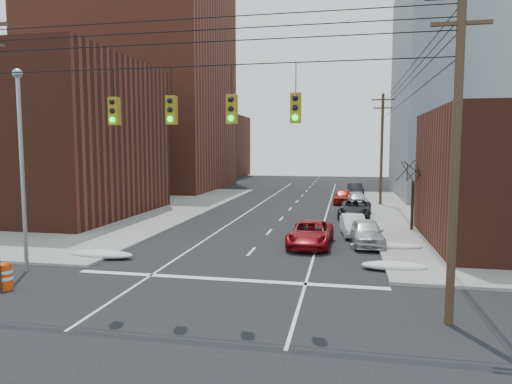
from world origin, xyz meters
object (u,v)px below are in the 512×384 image
at_px(lot_car_c, 81,201).
at_px(parked_car_c, 355,209).
at_px(red_pickup, 310,234).
at_px(parked_car_a, 366,232).
at_px(parked_car_f, 355,189).
at_px(lot_car_a, 117,202).
at_px(parked_car_e, 343,196).
at_px(parked_car_b, 353,225).
at_px(parked_car_d, 358,200).
at_px(lot_car_d, 83,203).
at_px(lot_car_b, 121,201).
at_px(construction_barrel, 5,276).

bearing_deg(lot_car_c, parked_car_c, -100.08).
distance_m(red_pickup, parked_car_a, 3.35).
height_order(parked_car_f, lot_car_a, lot_car_a).
bearing_deg(lot_car_a, parked_car_a, -125.00).
bearing_deg(parked_car_e, lot_car_a, -151.01).
distance_m(parked_car_b, parked_car_d, 14.84).
height_order(parked_car_e, lot_car_d, lot_car_d).
bearing_deg(parked_car_a, parked_car_b, 99.02).
distance_m(lot_car_b, construction_barrel, 24.53).
xyz_separation_m(parked_car_d, parked_car_f, (0.01, 11.74, 0.05)).
xyz_separation_m(parked_car_c, lot_car_d, (-23.22, -2.30, 0.18)).
height_order(lot_car_a, construction_barrel, lot_car_a).
xyz_separation_m(parked_car_a, lot_car_c, (-25.26, 10.45, 0.04)).
distance_m(parked_car_d, parked_car_e, 2.75).
relative_size(parked_car_f, construction_barrel, 4.06).
bearing_deg(parked_car_b, parked_car_a, -82.90).
bearing_deg(parked_car_f, lot_car_b, -148.38).
relative_size(parked_car_c, construction_barrel, 5.08).
height_order(parked_car_e, lot_car_b, parked_car_e).
relative_size(lot_car_d, construction_barrel, 4.32).
distance_m(parked_car_a, parked_car_f, 29.52).
height_order(parked_car_a, parked_car_d, parked_car_a).
relative_size(red_pickup, lot_car_b, 1.12).
distance_m(parked_car_a, lot_car_b, 24.98).
bearing_deg(parked_car_b, parked_car_f, 82.08).
bearing_deg(lot_car_b, parked_car_e, -65.22).
relative_size(parked_car_e, lot_car_b, 0.95).
relative_size(parked_car_b, parked_car_c, 0.76).
relative_size(parked_car_a, lot_car_d, 0.98).
bearing_deg(parked_car_b, construction_barrel, -140.78).
relative_size(red_pickup, parked_car_d, 1.15).
height_order(red_pickup, lot_car_c, lot_car_c).
height_order(parked_car_a, lot_car_a, parked_car_a).
relative_size(parked_car_b, lot_car_d, 0.89).
bearing_deg(parked_car_f, lot_car_d, -145.35).
bearing_deg(lot_car_d, parked_car_f, -65.13).
distance_m(red_pickup, lot_car_d, 22.43).
bearing_deg(lot_car_c, parked_car_b, -117.57).
height_order(parked_car_f, lot_car_c, lot_car_c).
xyz_separation_m(parked_car_a, parked_car_c, (-0.47, 10.67, -0.02)).
bearing_deg(parked_car_f, parked_car_b, -98.58).
bearing_deg(lot_car_a, parked_car_e, -73.83).
height_order(parked_car_c, lot_car_a, lot_car_a).
bearing_deg(lot_car_a, construction_barrel, -171.62).
xyz_separation_m(red_pickup, lot_car_d, (-20.45, 9.21, 0.20)).
bearing_deg(parked_car_f, parked_car_d, -97.29).
bearing_deg(parked_car_d, parked_car_a, -97.28).
xyz_separation_m(parked_car_d, lot_car_b, (-21.86, -5.88, 0.14)).
distance_m(parked_car_f, lot_car_a, 28.73).
height_order(parked_car_a, parked_car_c, parked_car_a).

